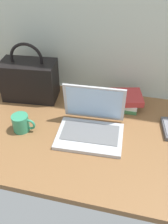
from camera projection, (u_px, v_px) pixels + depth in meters
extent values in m
cube|color=brown|center=(77.00, 132.00, 1.23)|extent=(1.60, 0.76, 0.03)
cube|color=#B2B5BA|center=(90.00, 136.00, 1.17)|extent=(0.32, 0.24, 0.02)
cube|color=slate|center=(90.00, 132.00, 1.18)|extent=(0.28, 0.15, 0.00)
cube|color=#B2B5BA|center=(94.00, 103.00, 1.20)|extent=(0.30, 0.06, 0.20)
cube|color=#A5C6EA|center=(94.00, 103.00, 1.20)|extent=(0.27, 0.04, 0.17)
cylinder|color=#338C66|center=(21.00, 123.00, 1.20)|extent=(0.08, 0.08, 0.09)
torus|color=#338C66|center=(30.00, 124.00, 1.19)|extent=(0.06, 0.01, 0.06)
cylinder|color=brown|center=(20.00, 117.00, 1.17)|extent=(0.07, 0.07, 0.00)
cube|color=#4C4C51|center=(168.00, 129.00, 1.21)|extent=(0.07, 0.16, 0.02)
cube|color=slate|center=(168.00, 127.00, 1.20)|extent=(0.05, 0.12, 0.00)
cube|color=black|center=(30.00, 80.00, 1.39)|extent=(0.31, 0.19, 0.22)
torus|color=black|center=(26.00, 59.00, 1.31)|extent=(0.18, 0.03, 0.18)
cube|color=#3F7F4C|center=(122.00, 104.00, 1.38)|extent=(0.16, 0.15, 0.02)
cube|color=silver|center=(123.00, 101.00, 1.36)|extent=(0.16, 0.13, 0.02)
cube|color=#B23333|center=(123.00, 97.00, 1.35)|extent=(0.23, 0.19, 0.03)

